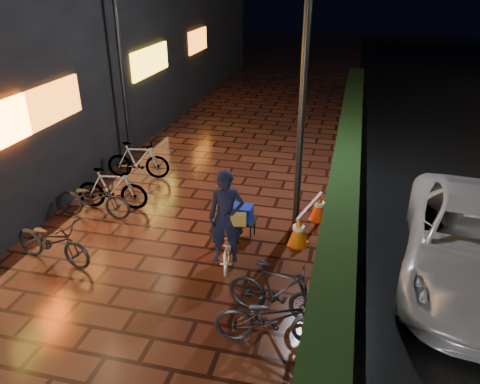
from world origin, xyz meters
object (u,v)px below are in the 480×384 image
(cart_assembly, at_px, (241,215))
(cyclist, at_px, (227,230))
(van, at_px, (475,243))
(traffic_barrier, at_px, (309,218))

(cart_assembly, bearing_deg, cyclist, -92.53)
(van, relative_size, traffic_barrier, 3.21)
(van, height_order, cyclist, cyclist)
(van, height_order, traffic_barrier, van)
(cyclist, xyz_separation_m, cart_assembly, (0.04, 1.02, -0.18))
(cyclist, height_order, cart_assembly, cyclist)
(traffic_barrier, xyz_separation_m, cart_assembly, (-1.42, -0.64, 0.24))
(cyclist, bearing_deg, van, 8.09)
(traffic_barrier, height_order, cart_assembly, cart_assembly)
(van, relative_size, cyclist, 2.65)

